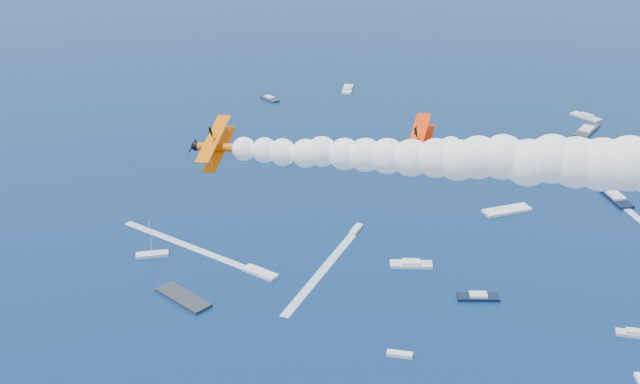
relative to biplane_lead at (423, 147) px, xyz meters
The scene contains 5 objects.
biplane_lead is the anchor object (origin of this frame).
biplane_trail 24.84m from the biplane_lead, 154.26° to the right, with size 7.61×8.53×5.14m, color #FF6D05, non-canonical shape.
smoke_trail_trail 9.44m from the biplane_lead, ahead, with size 64.48×23.85×12.14m, color white, non-canonical shape.
spectator_boats 105.69m from the biplane_lead, 96.80° to the left, with size 229.34×184.42×0.70m.
boat_wakes 98.25m from the biplane_lead, 90.17° to the left, with size 223.97×117.48×0.04m.
Camera 1 is at (44.72, -55.88, 92.69)m, focal length 46.31 mm.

